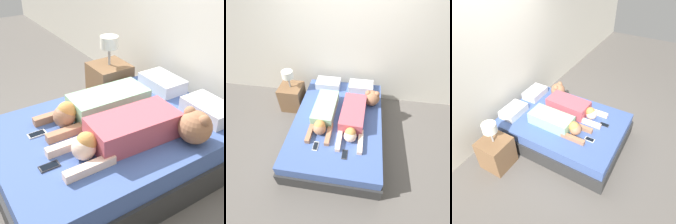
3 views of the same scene
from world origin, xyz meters
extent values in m
plane|color=#5B5651|center=(0.00, 0.00, 0.00)|extent=(12.00, 12.00, 0.00)
cube|color=beige|center=(0.00, 1.21, 1.30)|extent=(12.00, 0.06, 2.60)
cube|color=#2D2D2D|center=(0.00, 0.00, 0.14)|extent=(1.52, 2.13, 0.28)
cube|color=#3F5999|center=(0.00, 0.00, 0.37)|extent=(1.46, 2.07, 0.19)
cube|color=silver|center=(-0.33, 0.85, 0.54)|extent=(0.47, 0.30, 0.14)
cube|color=silver|center=(0.33, 0.85, 0.54)|extent=(0.47, 0.30, 0.14)
cube|color=#8CBF99|center=(-0.23, 0.11, 0.57)|extent=(0.36, 0.74, 0.20)
sphere|color=#A37051|center=(-0.23, -0.34, 0.57)|extent=(0.20, 0.20, 0.20)
sphere|color=#D18C47|center=(-0.23, -0.32, 0.61)|extent=(0.17, 0.17, 0.17)
cube|color=#A37051|center=(-0.38, -0.38, 0.50)|extent=(0.07, 0.40, 0.07)
cube|color=#A37051|center=(-0.09, -0.38, 0.50)|extent=(0.07, 0.40, 0.07)
cube|color=#B24C59|center=(0.25, 0.05, 0.58)|extent=(0.41, 0.76, 0.22)
sphere|color=beige|center=(0.25, -0.41, 0.56)|extent=(0.19, 0.19, 0.19)
sphere|color=#D18C47|center=(0.25, -0.39, 0.61)|extent=(0.16, 0.16, 0.16)
cube|color=beige|center=(0.09, -0.45, 0.50)|extent=(0.07, 0.41, 0.07)
cube|color=beige|center=(0.40, -0.45, 0.50)|extent=(0.07, 0.41, 0.07)
cube|color=silver|center=(-0.24, -0.61, 0.47)|extent=(0.08, 0.16, 0.01)
cube|color=black|center=(-0.24, -0.61, 0.48)|extent=(0.06, 0.13, 0.00)
cube|color=#2D2D33|center=(0.20, -0.68, 0.47)|extent=(0.08, 0.16, 0.01)
cube|color=black|center=(0.20, -0.68, 0.48)|extent=(0.06, 0.13, 0.00)
sphere|color=#996647|center=(0.54, 0.45, 0.61)|extent=(0.28, 0.28, 0.28)
sphere|color=#996647|center=(0.47, 0.45, 0.71)|extent=(0.10, 0.10, 0.10)
sphere|color=#996647|center=(0.62, 0.45, 0.71)|extent=(0.10, 0.10, 0.10)
cube|color=brown|center=(-1.06, 0.64, 0.27)|extent=(0.45, 0.45, 0.53)
cylinder|color=#999999|center=(-1.06, 0.64, 0.64)|extent=(0.03, 0.03, 0.21)
cylinder|color=silver|center=(-1.06, 0.64, 0.81)|extent=(0.22, 0.22, 0.14)
camera|label=1|loc=(1.92, -1.23, 2.02)|focal=50.00mm
camera|label=2|loc=(0.30, -1.98, 2.66)|focal=28.00mm
camera|label=3|loc=(-2.52, -1.45, 2.99)|focal=35.00mm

